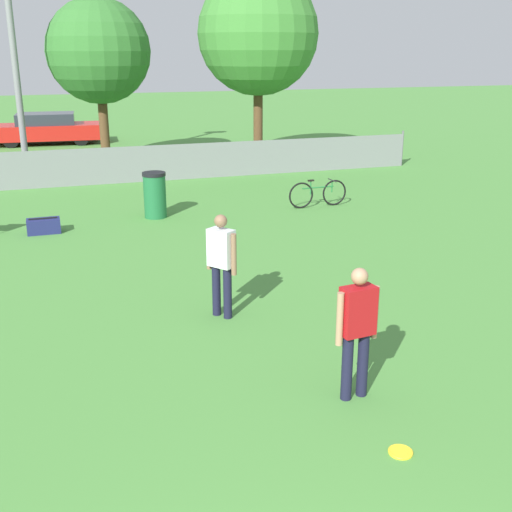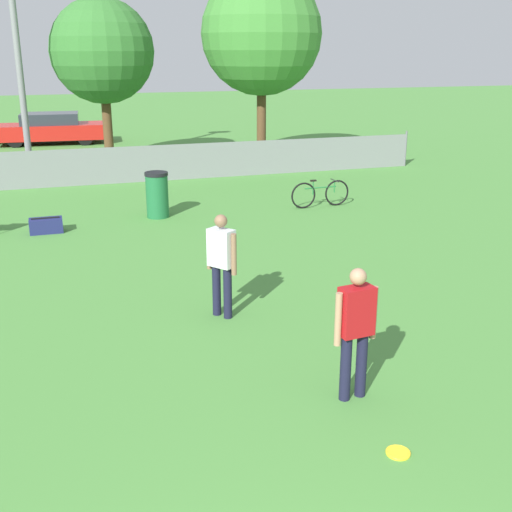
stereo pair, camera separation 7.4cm
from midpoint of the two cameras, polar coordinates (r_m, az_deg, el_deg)
fence_backline at (r=19.94m, az=-14.38°, el=7.70°), size 21.39×0.07×1.21m
tree_near_pole at (r=22.81m, az=-13.41°, el=17.27°), size 3.42×3.42×5.55m
tree_far_right at (r=22.65m, az=0.60°, el=19.13°), size 4.05×4.05×6.42m
player_defender_red at (r=7.41m, az=9.13°, el=-6.13°), size 0.55×0.27×1.60m
player_receiver_white at (r=9.57m, az=-2.86°, el=-0.29°), size 0.41×0.46×1.60m
frisbee_disc at (r=6.95m, az=12.83°, el=-16.67°), size 0.25×0.25×0.03m
bicycle_sideline at (r=16.68m, az=5.87°, el=5.54°), size 1.63×0.44×0.72m
trash_bin at (r=15.71m, az=-8.65°, el=5.41°), size 0.56×0.56×1.10m
gear_bag_sideline at (r=15.01m, az=-18.02°, el=2.59°), size 0.71×0.39×0.34m
parked_car_red at (r=29.33m, az=-17.72°, el=10.76°), size 4.66×2.16×1.31m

